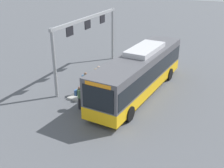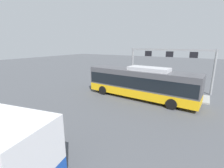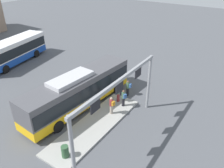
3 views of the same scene
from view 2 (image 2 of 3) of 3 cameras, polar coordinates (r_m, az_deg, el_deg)
The scene contains 9 objects.
ground_plane at distance 17.87m, azimuth 9.68°, elevation -4.94°, with size 120.00×120.00×0.00m, color #4C4F54.
platform_curb at distance 20.12m, azimuth 17.05°, elevation -2.98°, with size 10.00×2.80×0.16m, color #9E9E99.
bus_main at distance 17.37m, azimuth 9.94°, elevation 0.72°, with size 11.98×3.38×3.46m.
person_boarding at distance 21.76m, azimuth 2.30°, elevation 1.10°, with size 0.37×0.54×1.67m.
person_waiting_near at distance 20.92m, azimuth 6.25°, elevation 0.95°, with size 0.43×0.58×1.67m.
person_waiting_mid at distance 21.48m, azimuth 8.17°, elevation 1.24°, with size 0.51×0.60×1.67m.
person_waiting_far at distance 20.70m, azimuth 12.03°, elevation 0.59°, with size 0.44×0.59×1.67m.
platform_sign_gantry at distance 21.71m, azimuth 19.56°, elevation 8.09°, with size 10.32×0.24×5.20m.
trash_bin at distance 19.90m, azimuth 28.40°, elevation -2.67°, with size 0.52×0.52×0.90m, color #2D5133.
Camera 2 is at (-5.97, 15.84, 5.74)m, focal length 25.79 mm.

